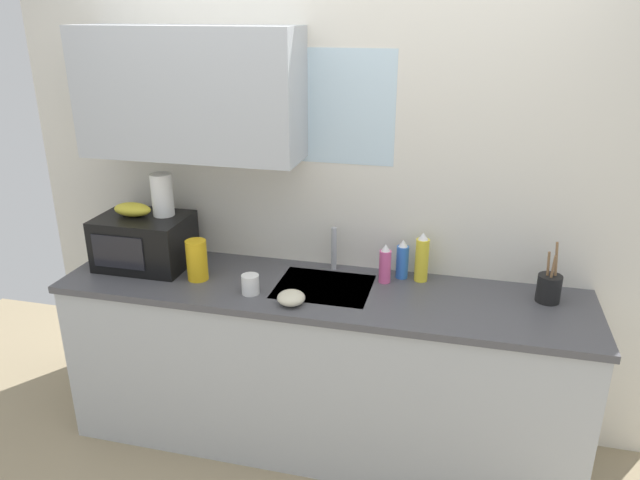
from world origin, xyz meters
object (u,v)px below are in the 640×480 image
(banana_bunch, at_px, (132,209))
(cereal_canister, at_px, (197,260))
(dish_soap_bottle_pink, at_px, (385,265))
(utensil_crock, at_px, (549,288))
(mug_white, at_px, (250,284))
(small_bowl, at_px, (291,298))
(dish_soap_bottle_blue, at_px, (402,260))
(microwave, at_px, (144,241))
(dish_soap_bottle_yellow, at_px, (422,258))
(paper_towel_roll, at_px, (162,195))

(banana_bunch, bearing_deg, cereal_canister, -14.38)
(dish_soap_bottle_pink, bearing_deg, utensil_crock, -1.93)
(banana_bunch, xyz_separation_m, mug_white, (0.70, -0.19, -0.26))
(dish_soap_bottle_pink, bearing_deg, small_bowl, -137.71)
(banana_bunch, distance_m, dish_soap_bottle_pink, 1.32)
(dish_soap_bottle_blue, bearing_deg, cereal_canister, -164.75)
(dish_soap_bottle_pink, bearing_deg, cereal_canister, -167.90)
(dish_soap_bottle_blue, bearing_deg, small_bowl, -137.40)
(microwave, xyz_separation_m, dish_soap_bottle_pink, (1.25, 0.10, -0.04))
(dish_soap_bottle_yellow, bearing_deg, dish_soap_bottle_blue, 173.52)
(banana_bunch, bearing_deg, paper_towel_roll, 18.43)
(cereal_canister, bearing_deg, dish_soap_bottle_pink, 12.10)
(microwave, xyz_separation_m, cereal_canister, (0.34, -0.10, -0.03))
(dish_soap_bottle_pink, xyz_separation_m, dish_soap_bottle_yellow, (0.17, 0.06, 0.03))
(banana_bunch, bearing_deg, dish_soap_bottle_pink, 4.20)
(microwave, bearing_deg, dish_soap_bottle_blue, 7.34)
(dish_soap_bottle_pink, bearing_deg, dish_soap_bottle_blue, 44.08)
(dish_soap_bottle_blue, xyz_separation_m, mug_white, (-0.68, -0.36, -0.05))
(banana_bunch, distance_m, dish_soap_bottle_blue, 1.41)
(paper_towel_roll, bearing_deg, microwave, -152.83)
(mug_white, bearing_deg, dish_soap_bottle_yellow, 24.29)
(dish_soap_bottle_yellow, relative_size, cereal_canister, 1.23)
(banana_bunch, height_order, cereal_canister, banana_bunch)
(small_bowl, bearing_deg, banana_bunch, 164.84)
(small_bowl, bearing_deg, paper_towel_roll, 158.78)
(microwave, distance_m, cereal_canister, 0.36)
(cereal_canister, distance_m, utensil_crock, 1.69)
(dish_soap_bottle_pink, bearing_deg, banana_bunch, -175.80)
(cereal_canister, bearing_deg, mug_white, -16.05)
(dish_soap_bottle_yellow, distance_m, utensil_crock, 0.60)
(banana_bunch, distance_m, cereal_canister, 0.45)
(paper_towel_roll, xyz_separation_m, cereal_canister, (0.24, -0.15, -0.28))
(microwave, height_order, dish_soap_bottle_yellow, microwave)
(mug_white, relative_size, utensil_crock, 0.33)
(mug_white, bearing_deg, dish_soap_bottle_pink, 25.46)
(banana_bunch, distance_m, dish_soap_bottle_yellow, 1.50)
(mug_white, bearing_deg, microwave, 163.91)
(banana_bunch, relative_size, dish_soap_bottle_blue, 0.99)
(paper_towel_roll, height_order, mug_white, paper_towel_roll)
(dish_soap_bottle_blue, xyz_separation_m, cereal_canister, (-0.99, -0.27, 0.01))
(microwave, relative_size, cereal_canister, 2.23)
(cereal_canister, bearing_deg, dish_soap_bottle_blue, 15.25)
(utensil_crock, height_order, small_bowl, utensil_crock)
(dish_soap_bottle_pink, distance_m, mug_white, 0.67)
(paper_towel_roll, xyz_separation_m, small_bowl, (0.77, -0.30, -0.35))
(paper_towel_roll, bearing_deg, utensil_crock, 0.59)
(dish_soap_bottle_yellow, xyz_separation_m, mug_white, (-0.77, -0.35, -0.07))
(dish_soap_bottle_yellow, height_order, mug_white, dish_soap_bottle_yellow)
(paper_towel_roll, distance_m, dish_soap_bottle_pink, 1.19)
(mug_white, bearing_deg, small_bowl, -15.26)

